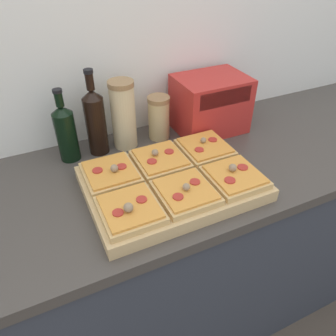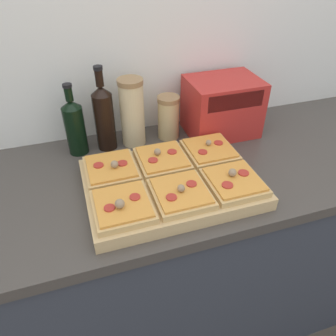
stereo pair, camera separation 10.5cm
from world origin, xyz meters
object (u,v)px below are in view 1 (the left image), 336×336
Objects in this scene: cutting_board at (172,183)px; wine_bottle at (95,121)px; toaster_oven at (210,104)px; grain_jar_short at (159,118)px; grain_jar_tall at (123,115)px; olive_oil_bottle at (66,132)px.

cutting_board is 1.70× the size of wine_bottle.
wine_bottle is 1.06× the size of toaster_oven.
toaster_oven reaches higher than grain_jar_short.
grain_jar_tall is 0.15m from grain_jar_short.
cutting_board is 2.08× the size of grain_jar_tall.
wine_bottle reaches higher than grain_jar_short.
cutting_board is at bearing -50.51° from olive_oil_bottle.
toaster_oven is (0.46, -0.02, -0.02)m from wine_bottle.
grain_jar_tall is at bearing 98.53° from cutting_board.
grain_jar_tall reaches higher than cutting_board.
olive_oil_bottle is 0.11m from wine_bottle.
wine_bottle is (-0.15, 0.32, 0.11)m from cutting_board.
cutting_board is 2.01× the size of olive_oil_bottle.
toaster_oven is at bearing -3.85° from grain_jar_tall.
cutting_board is 0.37m from wine_bottle.
grain_jar_tall is 0.36m from toaster_oven.
wine_bottle is 0.10m from grain_jar_tall.
toaster_oven is at bearing 43.19° from cutting_board.
cutting_board is at bearing -81.47° from grain_jar_tall.
cutting_board is 0.34m from grain_jar_tall.
toaster_oven is (0.57, -0.02, 0.00)m from olive_oil_bottle.
wine_bottle is at bearing 115.72° from cutting_board.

